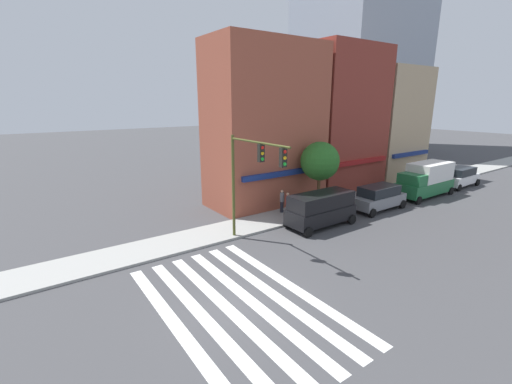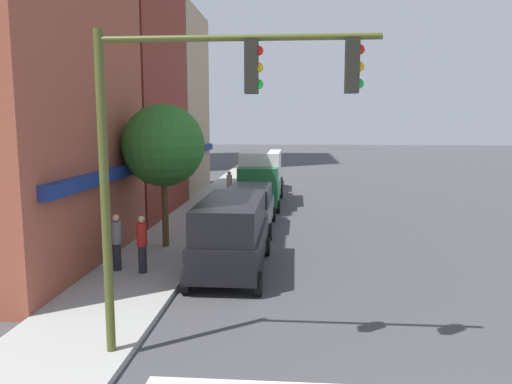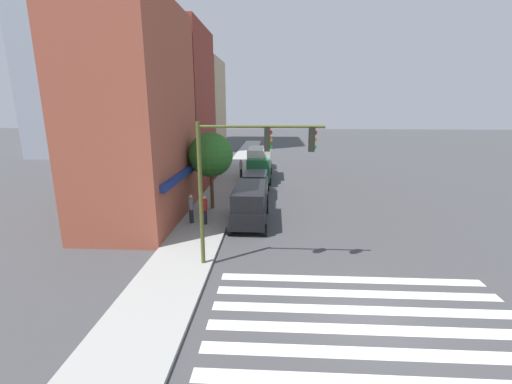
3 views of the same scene
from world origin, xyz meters
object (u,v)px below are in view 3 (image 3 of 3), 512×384
van_black (250,203)px  pedestrian_white_shirt (241,168)px  pedestrian_red_jacket (205,209)px  box_truck_green (259,163)px  street_tree (211,155)px  traffic_signal (244,164)px  pedestrian_grey_coat (191,208)px  suv_white (262,159)px  suv_grey (256,184)px

van_black → pedestrian_white_shirt: 13.42m
pedestrian_red_jacket → box_truck_green: bearing=104.9°
van_black → street_tree: (2.56, 2.80, 2.60)m
pedestrian_white_shirt → box_truck_green: bearing=-54.0°
box_truck_green → pedestrian_white_shirt: (0.04, 1.83, -0.51)m
traffic_signal → street_tree: bearing=19.4°
pedestrian_grey_coat → suv_white: bearing=-62.7°
suv_white → pedestrian_white_shirt: (-6.37, 1.83, 0.04)m
suv_grey → pedestrian_red_jacket: size_ratio=2.66×
suv_grey → street_tree: (-3.85, 2.80, 2.86)m
box_truck_green → pedestrian_white_shirt: 1.90m
suv_grey → box_truck_green: 6.85m
street_tree → box_truck_green: bearing=-14.7°
traffic_signal → street_tree: traffic_signal is taller
traffic_signal → suv_grey: 12.89m
van_black → box_truck_green: (13.25, 0.00, 0.30)m
suv_grey → pedestrian_red_jacket: (-7.15, 2.66, 0.04)m
suv_white → street_tree: 17.55m
suv_white → pedestrian_red_jacket: size_ratio=2.68×
pedestrian_red_jacket → street_tree: size_ratio=0.34×
pedestrian_white_shirt → traffic_signal: bearing=-136.6°
van_black → suv_white: bearing=-0.1°
pedestrian_grey_coat → pedestrian_red_jacket: (-0.17, -0.86, 0.00)m
van_black → pedestrian_red_jacket: 2.77m
traffic_signal → pedestrian_red_jacket: size_ratio=3.65×
van_black → pedestrian_white_shirt: bearing=7.8°
street_tree → traffic_signal: bearing=-160.6°
pedestrian_red_jacket → pedestrian_grey_coat: bearing=-165.6°
pedestrian_grey_coat → pedestrian_white_shirt: 13.95m
suv_grey → pedestrian_white_shirt: (6.87, 1.83, 0.04)m
pedestrian_grey_coat → pedestrian_red_jacket: size_ratio=1.00×
van_black → pedestrian_white_shirt: (13.29, 1.83, -0.21)m
pedestrian_grey_coat → pedestrian_white_shirt: (13.84, -1.69, 0.00)m
traffic_signal → street_tree: size_ratio=1.23×
van_black → suv_white: 19.66m
traffic_signal → van_black: bearing=1.9°
pedestrian_grey_coat → street_tree: size_ratio=0.34×
box_truck_green → pedestrian_grey_coat: bearing=166.0°
pedestrian_red_jacket → traffic_signal: bearing=-35.7°
suv_white → pedestrian_red_jacket: 20.56m
van_black → box_truck_green: box_truck_green is taller
traffic_signal → van_black: (5.94, 0.20, -3.40)m
pedestrian_grey_coat → pedestrian_white_shirt: same height
traffic_signal → pedestrian_white_shirt: (19.23, 2.03, -3.62)m
pedestrian_red_jacket → street_tree: street_tree is taller
pedestrian_grey_coat → van_black: bearing=-133.9°
pedestrian_white_shirt → pedestrian_red_jacket: 14.04m
suv_grey → street_tree: street_tree is taller
van_black → suv_white: (19.66, 0.00, -0.25)m
box_truck_green → pedestrian_white_shirt: size_ratio=3.51×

